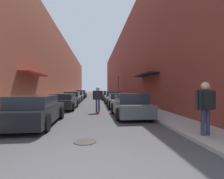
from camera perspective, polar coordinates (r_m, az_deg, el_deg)
ground at (r=30.61m, az=-6.06°, el=-2.83°), size 150.17×150.17×0.00m
curb_strip_left at (r=37.71m, az=-12.45°, el=-2.16°), size 1.80×68.26×0.12m
curb_strip_right at (r=37.63m, az=0.57°, el=-2.16°), size 1.80×68.26×0.12m
building_row_left at (r=38.30m, az=-16.79°, el=5.73°), size 4.90×68.26×10.61m
building_row_right at (r=38.27m, az=4.92°, el=6.99°), size 4.90×68.26×12.27m
parked_car_left_0 at (r=8.80m, az=-23.83°, el=-6.30°), size 1.98×4.76×1.35m
parked_car_left_1 at (r=14.68m, az=-15.61°, el=-3.80°), size 2.07×4.36×1.26m
parked_car_left_2 at (r=20.24m, az=-12.84°, el=-2.62°), size 1.86×4.56×1.32m
parked_car_left_3 at (r=26.33m, az=-11.18°, el=-1.99°), size 1.88×4.80×1.28m
parked_car_left_4 at (r=31.95m, az=-10.09°, el=-1.49°), size 1.90×4.53×1.39m
parked_car_right_0 at (r=10.38m, az=5.84°, el=-5.23°), size 1.94×4.31×1.39m
parked_car_right_1 at (r=15.17m, az=2.09°, el=-3.70°), size 1.87×3.98×1.23m
parked_car_right_2 at (r=20.09m, az=0.28°, el=-2.65°), size 1.89×4.22×1.34m
parked_car_right_3 at (r=25.88m, az=-1.05°, el=-1.98°), size 2.07×4.78×1.33m
skateboarder at (r=12.11m, az=-4.69°, el=-2.35°), size 0.69×0.78×1.79m
manhole_cover at (r=5.73m, az=-8.83°, el=-16.49°), size 0.70×0.70×0.02m
traffic_light at (r=31.25m, az=2.14°, el=1.75°), size 0.16×0.22×3.83m
pedestrian at (r=6.52m, az=28.32°, el=-3.63°), size 0.71×0.39×1.76m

